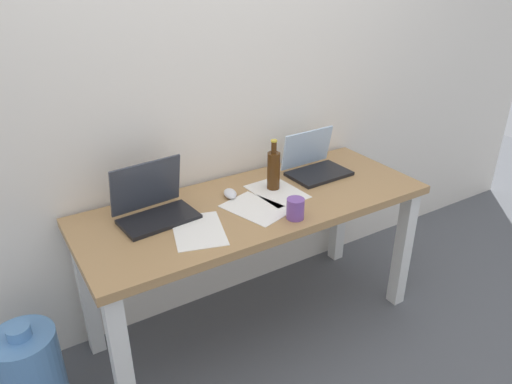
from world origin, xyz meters
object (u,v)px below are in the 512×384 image
object	(u,v)px
beer_bottle	(274,170)
computer_mouse	(230,194)
water_cooler_jug	(31,376)
laptop_left	(154,205)
coffee_mug	(295,209)
desk	(256,221)
laptop_right	(315,165)

from	to	relation	value
beer_bottle	computer_mouse	xyz separation A→B (m)	(-0.23, 0.04, -0.09)
beer_bottle	water_cooler_jug	bearing A→B (deg)	-177.18
laptop_left	coffee_mug	world-z (taller)	laptop_left
desk	computer_mouse	distance (m)	0.19
beer_bottle	laptop_left	bearing A→B (deg)	176.87
laptop_right	water_cooler_jug	bearing A→B (deg)	-176.04
desk	coffee_mug	xyz separation A→B (m)	(0.06, -0.23, 0.16)
desk	coffee_mug	bearing A→B (deg)	-74.54
coffee_mug	water_cooler_jug	xyz separation A→B (m)	(-1.17, 0.24, -0.58)
laptop_left	beer_bottle	distance (m)	0.62
water_cooler_jug	beer_bottle	bearing A→B (deg)	2.82
laptop_left	computer_mouse	world-z (taller)	laptop_left
laptop_left	water_cooler_jug	distance (m)	0.87
laptop_right	water_cooler_jug	distance (m)	1.66
beer_bottle	laptop_right	bearing A→B (deg)	8.74
desk	laptop_left	size ratio (longest dim) A/B	4.83
desk	water_cooler_jug	size ratio (longest dim) A/B	3.49
laptop_right	computer_mouse	distance (m)	0.53
laptop_left	coffee_mug	xyz separation A→B (m)	(0.53, -0.34, -0.01)
laptop_right	beer_bottle	bearing A→B (deg)	-171.26
laptop_left	laptop_right	distance (m)	0.91
computer_mouse	water_cooler_jug	world-z (taller)	computer_mouse
desk	water_cooler_jug	world-z (taller)	desk
coffee_mug	desk	bearing A→B (deg)	105.46
desk	beer_bottle	distance (m)	0.27
desk	laptop_left	distance (m)	0.51
desk	laptop_right	size ratio (longest dim) A/B	5.20
laptop_right	water_cooler_jug	world-z (taller)	laptop_right
laptop_right	computer_mouse	size ratio (longest dim) A/B	3.27
desk	beer_bottle	xyz separation A→B (m)	(0.15, 0.07, 0.21)
beer_bottle	water_cooler_jug	distance (m)	1.41
laptop_right	coffee_mug	xyz separation A→B (m)	(-0.38, -0.35, -0.00)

